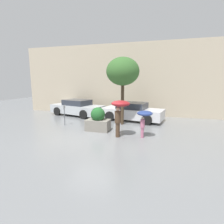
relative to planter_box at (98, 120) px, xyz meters
name	(u,v)px	position (x,y,z in m)	size (l,w,h in m)	color
ground_plane	(92,136)	(0.04, -1.07, -0.60)	(40.00, 40.00, 0.00)	slate
building_facade	(120,80)	(0.04, 5.43, 2.40)	(18.00, 0.30, 6.00)	#B7A88E
planter_box	(98,120)	(0.00, 0.00, 0.00)	(1.37, 0.85, 1.38)	gray
person_adult	(120,108)	(1.50, -0.84, 0.90)	(0.95, 0.95, 1.91)	#473323
person_child	(144,116)	(2.73, -0.64, 0.54)	(0.79, 0.79, 1.40)	#B76684
parked_car_near	(132,112)	(1.48, 3.29, 0.03)	(4.77, 2.70, 1.34)	silver
parked_car_far	(77,108)	(-3.35, 3.99, 0.03)	(5.00, 2.99, 1.34)	#B7BCC1
street_tree	(123,72)	(1.05, 1.86, 2.87)	(2.13, 2.13, 4.41)	#423323
parking_meter	(64,111)	(-2.54, 0.55, 0.35)	(0.14, 0.14, 1.33)	#595B60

